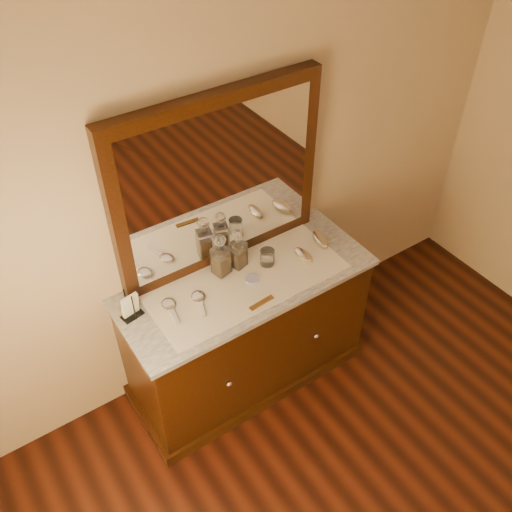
# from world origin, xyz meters

# --- Properties ---
(dresser_cabinet) EXTENTS (1.40, 0.55, 0.82)m
(dresser_cabinet) POSITION_xyz_m (0.00, 1.96, 0.41)
(dresser_cabinet) COLOR black
(dresser_cabinet) RESTS_ON floor
(dresser_plinth) EXTENTS (1.46, 0.59, 0.08)m
(dresser_plinth) POSITION_xyz_m (0.00, 1.96, 0.04)
(dresser_plinth) COLOR black
(dresser_plinth) RESTS_ON floor
(knob_left) EXTENTS (0.04, 0.04, 0.04)m
(knob_left) POSITION_xyz_m (-0.30, 1.67, 0.45)
(knob_left) COLOR silver
(knob_left) RESTS_ON dresser_cabinet
(knob_right) EXTENTS (0.04, 0.04, 0.04)m
(knob_right) POSITION_xyz_m (0.30, 1.67, 0.45)
(knob_right) COLOR silver
(knob_right) RESTS_ON dresser_cabinet
(marble_top) EXTENTS (1.44, 0.59, 0.03)m
(marble_top) POSITION_xyz_m (0.00, 1.96, 0.83)
(marble_top) COLOR silver
(marble_top) RESTS_ON dresser_cabinet
(mirror_frame) EXTENTS (1.20, 0.08, 1.00)m
(mirror_frame) POSITION_xyz_m (0.00, 2.20, 1.35)
(mirror_frame) COLOR black
(mirror_frame) RESTS_ON marble_top
(mirror_glass) EXTENTS (1.06, 0.01, 0.86)m
(mirror_glass) POSITION_xyz_m (0.00, 2.17, 1.35)
(mirror_glass) COLOR white
(mirror_glass) RESTS_ON marble_top
(lace_runner) EXTENTS (1.10, 0.45, 0.00)m
(lace_runner) POSITION_xyz_m (0.00, 1.94, 0.85)
(lace_runner) COLOR beige
(lace_runner) RESTS_ON marble_top
(pin_dish) EXTENTS (0.09, 0.09, 0.01)m
(pin_dish) POSITION_xyz_m (0.02, 1.93, 0.86)
(pin_dish) COLOR white
(pin_dish) RESTS_ON lace_runner
(comb) EXTENTS (0.15, 0.04, 0.01)m
(comb) POSITION_xyz_m (-0.03, 1.76, 0.86)
(comb) COLOR brown
(comb) RESTS_ON lace_runner
(napkin_rack) EXTENTS (0.12, 0.09, 0.17)m
(napkin_rack) POSITION_xyz_m (-0.63, 2.06, 0.92)
(napkin_rack) COLOR black
(napkin_rack) RESTS_ON marble_top
(decanter_left) EXTENTS (0.10, 0.10, 0.27)m
(decanter_left) POSITION_xyz_m (-0.08, 2.07, 0.96)
(decanter_left) COLOR brown
(decanter_left) RESTS_ON lace_runner
(decanter_right) EXTENTS (0.10, 0.10, 0.26)m
(decanter_right) POSITION_xyz_m (0.03, 2.07, 0.95)
(decanter_right) COLOR brown
(decanter_right) RESTS_ON lace_runner
(brush_near) EXTENTS (0.07, 0.15, 0.04)m
(brush_near) POSITION_xyz_m (0.37, 1.92, 0.87)
(brush_near) COLOR #99855E
(brush_near) RESTS_ON lace_runner
(brush_far) EXTENTS (0.10, 0.17, 0.04)m
(brush_far) POSITION_xyz_m (0.53, 1.97, 0.88)
(brush_far) COLOR #99855E
(brush_far) RESTS_ON lace_runner
(hand_mirror_outer) EXTENTS (0.09, 0.20, 0.02)m
(hand_mirror_outer) POSITION_xyz_m (-0.44, 2.00, 0.86)
(hand_mirror_outer) COLOR silver
(hand_mirror_outer) RESTS_ON lace_runner
(hand_mirror_inner) EXTENTS (0.10, 0.20, 0.02)m
(hand_mirror_inner) POSITION_xyz_m (-0.29, 1.96, 0.86)
(hand_mirror_inner) COLOR silver
(hand_mirror_inner) RESTS_ON lace_runner
(tumblers) EXTENTS (0.08, 0.08, 0.09)m
(tumblers) POSITION_xyz_m (0.17, 1.99, 0.90)
(tumblers) COLOR white
(tumblers) RESTS_ON lace_runner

